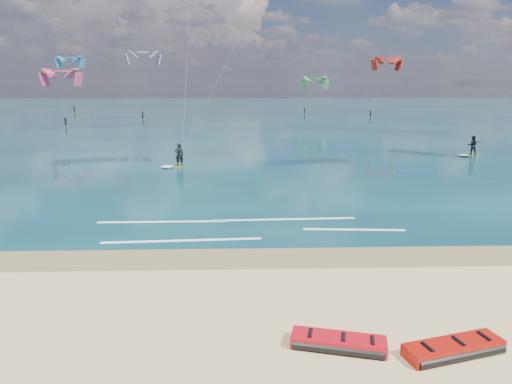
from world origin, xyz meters
TOP-DOWN VIEW (x-y plane):
  - ground at (0.00, 40.00)m, footprint 320.00×320.00m
  - wet_sand_strip at (0.00, 3.00)m, footprint 320.00×2.40m
  - sea at (0.00, 104.00)m, footprint 320.00×200.00m
  - packed_kite_left at (5.59, -3.88)m, footprint 3.07×1.79m
  - packed_kite_mid at (2.67, -3.51)m, footprint 2.85×1.66m
  - kitesurfer_main at (-2.30, 20.51)m, footprint 12.33×8.46m
  - shoreline_foam at (0.01, 6.85)m, footprint 15.01×3.66m
  - distant_kites at (-8.93, 77.34)m, footprint 72.01×37.77m

SIDE VIEW (x-z plane):
  - ground at x=0.00m, z-range 0.00..0.00m
  - packed_kite_left at x=5.59m, z-range -0.19..0.19m
  - packed_kite_mid at x=2.67m, z-range -0.19..0.19m
  - wet_sand_strip at x=0.00m, z-range 0.00..0.01m
  - sea at x=0.00m, z-range 0.00..0.04m
  - shoreline_foam at x=0.01m, z-range 0.04..0.05m
  - distant_kites at x=-8.93m, z-range -0.75..11.60m
  - kitesurfer_main at x=-2.30m, z-range 0.27..20.14m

